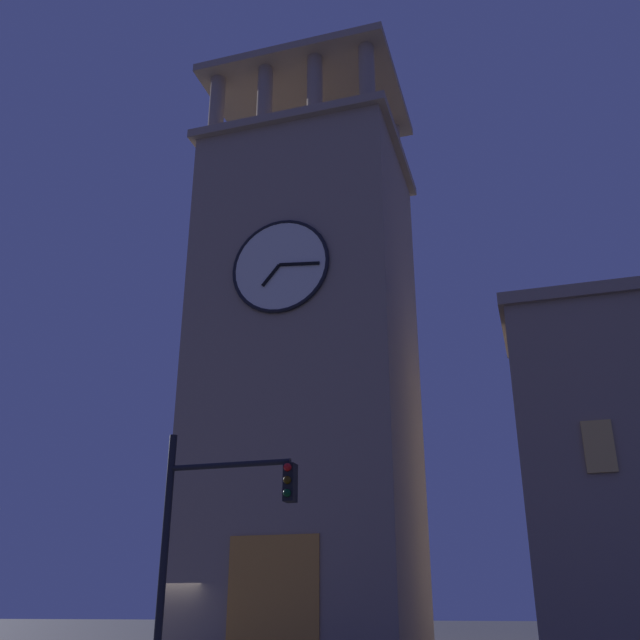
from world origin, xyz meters
The scene contains 2 objects.
clocktower centered at (-3.88, -2.94, 11.17)m, with size 8.92×7.72×28.08m.
traffic_signal_mid centered at (-6.21, 10.64, 3.25)m, with size 2.86×0.41×5.12m.
Camera 1 is at (-12.68, 24.11, 1.65)m, focal length 39.91 mm.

